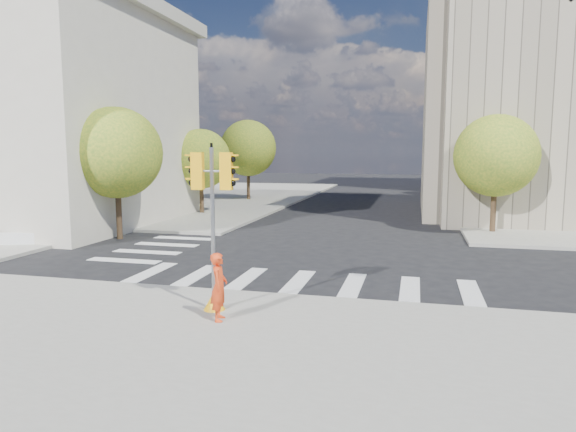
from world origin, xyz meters
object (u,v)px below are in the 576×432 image
object	(u,v)px
lamp_near	(495,146)
lamp_far	(471,148)
traffic_signal	(213,241)
photographer	(219,287)

from	to	relation	value
lamp_near	lamp_far	xyz separation A→B (m)	(0.00, 14.00, 0.00)
lamp_near	lamp_far	distance (m)	14.00
lamp_far	traffic_signal	bearing A→B (deg)	-105.58
lamp_near	traffic_signal	xyz separation A→B (m)	(-9.47, -19.95, -2.60)
photographer	traffic_signal	bearing A→B (deg)	17.76
lamp_far	traffic_signal	xyz separation A→B (m)	(-9.47, -33.95, -2.60)
lamp_far	traffic_signal	world-z (taller)	lamp_far
lamp_near	lamp_far	bearing A→B (deg)	90.00
lamp_far	traffic_signal	distance (m)	35.34
lamp_near	traffic_signal	size ratio (longest dim) A/B	1.87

